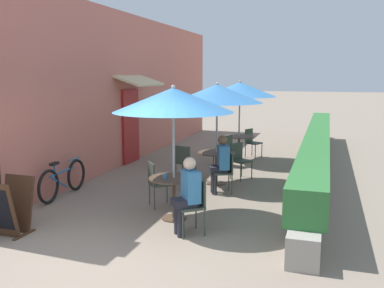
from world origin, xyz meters
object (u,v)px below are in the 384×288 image
Objects in this scene: patio_umbrella_mid at (217,93)px; cafe_chair_far_right at (252,141)px; bicycle_leaning at (63,180)px; cafe_chair_mid_back at (226,169)px; patio_umbrella_far at (240,89)px; patio_table_far at (239,142)px; cafe_chair_near_right at (157,181)px; patio_table_near at (174,187)px; seated_patron_near_left at (188,192)px; menu_board at (9,207)px; patio_table_mid at (216,160)px; coffee_cup_near at (165,176)px; cafe_chair_mid_right at (185,160)px; cafe_chair_near_left at (194,202)px; patio_umbrella_near at (173,100)px; cafe_chair_far_left at (225,148)px; seated_patron_mid_back at (221,162)px; coffee_cup_mid at (218,150)px; cafe_chair_mid_left at (239,158)px.

cafe_chair_far_right is at bearing 86.30° from patio_umbrella_mid.
cafe_chair_mid_back is at bearing 20.10° from bicycle_leaning.
patio_table_far is at bearing 97.13° from patio_umbrella_far.
patio_umbrella_far is (0.62, 4.74, 1.58)m from cafe_chair_near_right.
patio_umbrella_mid is (0.10, 2.58, 1.52)m from patio_table_near.
seated_patron_near_left is at bearing 1.52° from cafe_chair_near_right.
cafe_chair_far_right is 0.50× the size of bicycle_leaning.
patio_table_mid is at bearing 61.08° from menu_board.
seated_patron_near_left is 0.76m from coffee_cup_near.
bicycle_leaning is at bearing 163.85° from coffee_cup_near.
menu_board reaches higher than cafe_chair_mid_right.
cafe_chair_near_right is at bearing 5.63° from cafe_chair_near_left.
bicycle_leaning is (-2.67, 0.61, -0.21)m from patio_table_near.
seated_patron_near_left is 13.89× the size of coffee_cup_near.
bicycle_leaning is at bearing 167.16° from patio_umbrella_near.
patio_table_mid is 0.78m from cafe_chair_mid_back.
cafe_chair_far_left is 1.00× the size of cafe_chair_far_right.
coffee_cup_near is 0.10× the size of menu_board.
cafe_chair_far_left is (-0.27, 1.98, -1.58)m from patio_umbrella_mid.
patio_table_mid is at bearing 20.51° from cafe_chair_far_right.
cafe_chair_mid_right is (-1.22, 3.15, 0.00)m from cafe_chair_near_left.
cafe_chair_mid_right is (-0.13, 2.04, 0.00)m from cafe_chair_near_right.
seated_patron_mid_back is at bearing 105.71° from cafe_chair_near_right.
seated_patron_mid_back reaches higher than cafe_chair_mid_right.
cafe_chair_mid_right is at bearing -19.41° from seated_patron_near_left.
cafe_chair_mid_right is at bearing 179.14° from patio_table_mid.
coffee_cup_mid is (0.79, 0.08, 0.28)m from cafe_chair_mid_right.
patio_umbrella_near is at bearing 142.24° from cafe_chair_mid_back.
cafe_chair_near_right is 1.00× the size of cafe_chair_far_left.
cafe_chair_near_left is at bearing -90.00° from seated_patron_near_left.
patio_table_near is 5.52m from patio_umbrella_far.
cafe_chair_near_left is at bearing -85.44° from patio_umbrella_far.
coffee_cup_mid is at bearing -31.22° from cafe_chair_near_left.
patio_umbrella_near is at bearing 5.63° from cafe_chair_near_left.
patio_umbrella_near is 3.65m from cafe_chair_mid_left.
coffee_cup_near is at bearing -94.43° from patio_umbrella_mid.
cafe_chair_mid_left is 1.00× the size of patio_table_far.
cafe_chair_mid_back is 1.00× the size of cafe_chair_far_right.
patio_umbrella_far is at bearing 5.63° from cafe_chair_far_right.
cafe_chair_far_left is at bearing 92.13° from patio_umbrella_near.
patio_umbrella_near is at bearing -92.46° from coffee_cup_mid.
patio_umbrella_mid is 2.55m from cafe_chair_far_left.
cafe_chair_far_left reaches higher than patio_table_near.
patio_table_far is 0.50× the size of bicycle_leaning.
patio_umbrella_mid is (-0.44, 3.14, 1.58)m from cafe_chair_near_left.
seated_patron_near_left is at bearing -64.10° from cafe_chair_mid_right.
cafe_chair_near_left is at bearing 37.13° from cafe_chair_mid_left.
coffee_cup_near is (-0.65, 0.42, 0.28)m from cafe_chair_near_left.
menu_board is at bearing 6.17° from cafe_chair_mid_left.
coffee_cup_near is (-0.11, -0.13, -1.30)m from patio_umbrella_near.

